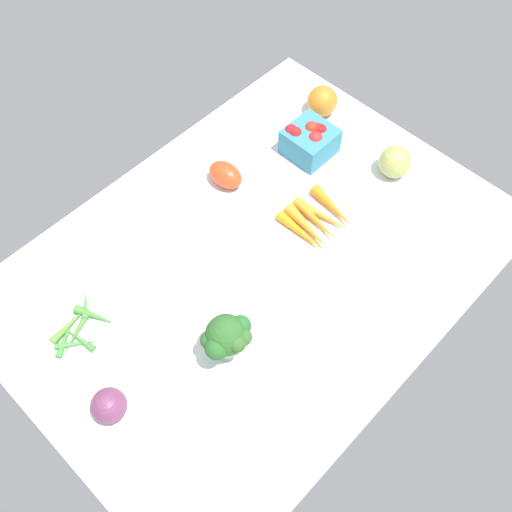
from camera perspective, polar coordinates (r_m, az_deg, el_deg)
The scene contains 9 objects.
tablecloth at distance 126.05cm, azimuth 0.00°, elevation -0.73°, with size 104.00×76.00×2.00cm, color white.
broccoli_head at distance 108.68cm, azimuth -2.80°, elevation -7.71°, with size 10.13×8.48×11.77cm.
roma_tomato at distance 135.46cm, azimuth -2.92°, elevation 7.71°, with size 8.34×5.68×5.68cm, color #D64620.
berry_basket at distance 141.40cm, azimuth 5.12°, elevation 10.93°, with size 10.42×10.42×7.93cm.
red_onion_near_basket at distance 111.61cm, azimuth -13.80°, elevation -13.63°, with size 6.48×6.48×6.48cm, color #72375B.
heirloom_tomato_orange at distance 151.01cm, azimuth 6.32°, elevation 14.42°, with size 7.43×7.43×7.43cm, color orange.
okra_pile at distance 122.03cm, azimuth -16.41°, elevation -6.39°, with size 13.45×12.00×1.89cm.
heirloom_tomato_green at distance 140.18cm, azimuth 13.08°, elevation 8.71°, with size 7.43×7.43×7.43cm, color #A1AB56.
carrot_bunch at distance 129.99cm, azimuth 5.76°, elevation 3.32°, with size 13.51×14.72×2.98cm.
Camera 1 is at (-47.64, -46.00, 108.25)cm, focal length 42.11 mm.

